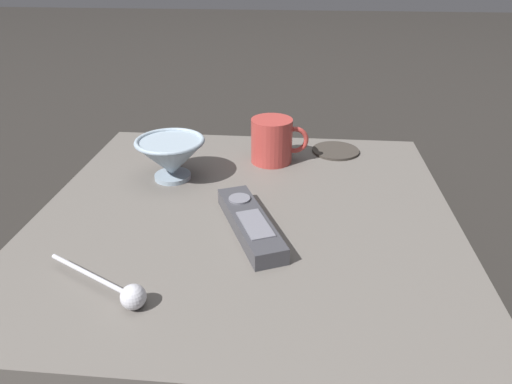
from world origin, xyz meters
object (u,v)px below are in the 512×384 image
(teaspoon, at_px, (126,293))
(drink_coaster, at_px, (336,151))
(coffee_mug, at_px, (273,141))
(cereal_bowl, at_px, (171,157))
(tv_remote_near, at_px, (250,223))

(teaspoon, xyz_separation_m, drink_coaster, (-0.27, -0.48, -0.01))
(coffee_mug, xyz_separation_m, drink_coaster, (-0.12, -0.06, -0.04))
(cereal_bowl, distance_m, tv_remote_near, 0.22)
(cereal_bowl, bearing_deg, tv_remote_near, 134.09)
(teaspoon, bearing_deg, cereal_bowl, -84.80)
(tv_remote_near, distance_m, drink_coaster, 0.34)
(cereal_bowl, height_order, drink_coaster, cereal_bowl)
(coffee_mug, bearing_deg, cereal_bowl, 27.98)
(teaspoon, bearing_deg, tv_remote_near, -126.53)
(coffee_mug, distance_m, drink_coaster, 0.14)
(teaspoon, distance_m, tv_remote_near, 0.21)
(cereal_bowl, relative_size, coffee_mug, 1.11)
(tv_remote_near, height_order, drink_coaster, tv_remote_near)
(cereal_bowl, xyz_separation_m, drink_coaster, (-0.30, -0.15, -0.04))
(cereal_bowl, distance_m, drink_coaster, 0.33)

